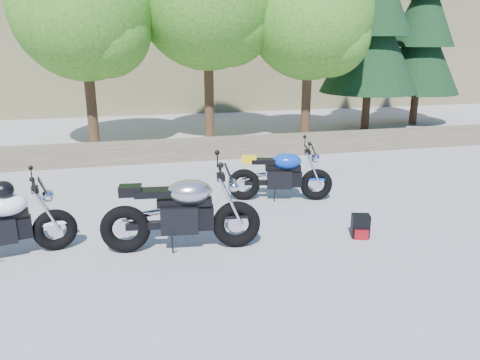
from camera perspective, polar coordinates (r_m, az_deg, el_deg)
The scene contains 9 objects.
ground at distance 6.92m, azimuth 0.26°, elevation -8.42°, with size 90.00×90.00×0.00m, color gray.
stone_wall at distance 11.99m, azimuth -5.81°, elevation 3.74°, with size 22.00×0.55×0.50m, color brown.
tree_decid_left at distance 13.28m, azimuth -18.16°, elevation 19.01°, with size 3.67×3.67×5.62m.
tree_decid_right at distance 14.02m, azimuth 9.00°, elevation 18.90°, with size 3.54×3.54×5.41m.
conifer_near at distance 16.22m, azimuth 15.94°, elevation 18.82°, with size 3.17×3.17×7.06m.
conifer_far at distance 17.85m, azimuth 21.36°, elevation 16.79°, with size 2.82×2.82×6.27m.
silver_bike at distance 6.76m, azimuth -7.06°, elevation -4.02°, with size 2.31×0.73×1.16m.
blue_bike at distance 8.84m, azimuth 5.03°, elevation 0.57°, with size 1.97×0.72×1.00m.
backpack at distance 7.49m, azimuth 14.47°, elevation -5.50°, with size 0.31×0.29×0.37m.
Camera 1 is at (-1.45, -6.09, 2.96)m, focal length 35.00 mm.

